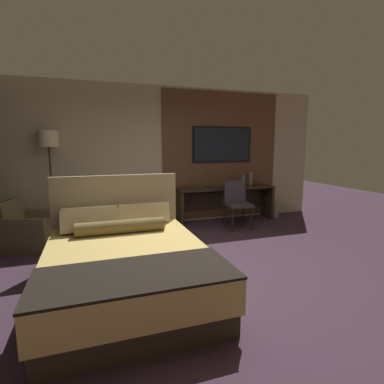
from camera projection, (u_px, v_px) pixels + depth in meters
ground_plane at (205, 271)px, 3.91m from camera, size 16.00×16.00×0.00m
wall_back_tv_panel at (169, 156)px, 6.18m from camera, size 7.20×0.09×2.80m
bed at (126, 263)px, 3.36m from camera, size 1.71×2.27×1.21m
desk at (225, 197)px, 6.45m from camera, size 2.13×0.48×0.74m
tv at (222, 145)px, 6.45m from camera, size 1.35×0.04×0.76m
desk_chair at (237, 200)px, 5.93m from camera, size 0.52×0.51×0.92m
armchair_by_window at (29, 231)px, 4.80m from camera, size 0.95×0.98×0.78m
floor_lamp at (49, 148)px, 5.20m from camera, size 0.34×0.34×1.88m
vase_tall at (243, 181)px, 6.47m from camera, size 0.08×0.08×0.24m
vase_short at (251, 179)px, 6.66m from camera, size 0.10×0.10×0.29m
book at (200, 188)px, 6.17m from camera, size 0.26×0.22×0.03m
waste_bin at (274, 211)px, 6.84m from camera, size 0.22×0.22×0.28m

